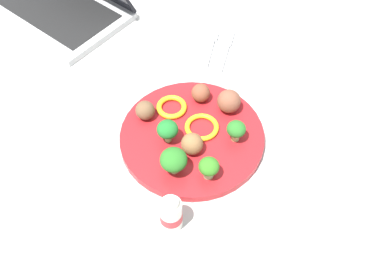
# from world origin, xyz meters

# --- Properties ---
(ground_plane) EXTENTS (4.00, 4.00, 0.00)m
(ground_plane) POSITION_xyz_m (0.00, 0.00, 0.00)
(ground_plane) COLOR #B2B2AD
(plate) EXTENTS (0.28, 0.28, 0.02)m
(plate) POSITION_xyz_m (0.00, 0.00, 0.01)
(plate) COLOR red
(plate) RESTS_ON ground_plane
(broccoli_floret_near_rim) EXTENTS (0.04, 0.04, 0.05)m
(broccoli_floret_near_rim) POSITION_xyz_m (-0.02, 0.04, 0.05)
(broccoli_floret_near_rim) COLOR #8ECC73
(broccoli_floret_near_rim) RESTS_ON plate
(broccoli_floret_back_right) EXTENTS (0.04, 0.04, 0.05)m
(broccoli_floret_back_right) POSITION_xyz_m (-0.09, -0.05, 0.04)
(broccoli_floret_back_right) COLOR #8FC47D
(broccoli_floret_back_right) RESTS_ON plate
(broccoli_floret_front_left) EXTENTS (0.04, 0.04, 0.05)m
(broccoli_floret_front_left) POSITION_xyz_m (0.01, -0.08, 0.04)
(broccoli_floret_front_left) COLOR #A2CC77
(broccoli_floret_front_left) RESTS_ON plate
(broccoli_floret_front_right) EXTENTS (0.05, 0.05, 0.06)m
(broccoli_floret_front_right) POSITION_xyz_m (-0.09, 0.02, 0.05)
(broccoli_floret_front_right) COLOR #A1C374
(broccoli_floret_front_right) RESTS_ON plate
(meatball_center) EXTENTS (0.05, 0.05, 0.05)m
(meatball_center) POSITION_xyz_m (0.08, -0.06, 0.04)
(meatball_center) COLOR brown
(meatball_center) RESTS_ON plate
(meatball_back_right) EXTENTS (0.04, 0.04, 0.04)m
(meatball_back_right) POSITION_xyz_m (0.09, -0.00, 0.04)
(meatball_back_right) COLOR brown
(meatball_back_right) RESTS_ON plate
(meatball_back_left) EXTENTS (0.04, 0.04, 0.04)m
(meatball_back_left) POSITION_xyz_m (0.03, 0.10, 0.04)
(meatball_back_left) COLOR brown
(meatball_back_left) RESTS_ON plate
(meatball_front_left) EXTENTS (0.04, 0.04, 0.04)m
(meatball_front_left) POSITION_xyz_m (-0.04, -0.01, 0.04)
(meatball_front_left) COLOR brown
(meatball_front_left) RESTS_ON plate
(pepper_ring_center) EXTENTS (0.09, 0.09, 0.01)m
(pepper_ring_center) POSITION_xyz_m (0.06, 0.05, 0.02)
(pepper_ring_center) COLOR yellow
(pepper_ring_center) RESTS_ON plate
(pepper_ring_back_left) EXTENTS (0.09, 0.09, 0.01)m
(pepper_ring_back_left) POSITION_xyz_m (0.02, -0.02, 0.02)
(pepper_ring_back_left) COLOR yellow
(pepper_ring_back_left) RESTS_ON plate
(napkin) EXTENTS (0.18, 0.13, 0.01)m
(napkin) POSITION_xyz_m (0.26, -0.01, 0.00)
(napkin) COLOR white
(napkin) RESTS_ON ground_plane
(fork) EXTENTS (0.12, 0.02, 0.01)m
(fork) POSITION_xyz_m (0.26, 0.01, 0.01)
(fork) COLOR silver
(fork) RESTS_ON napkin
(knife) EXTENTS (0.15, 0.02, 0.01)m
(knife) POSITION_xyz_m (0.26, -0.03, 0.01)
(knife) COLOR silver
(knife) RESTS_ON napkin
(yogurt_bottle) EXTENTS (0.04, 0.04, 0.08)m
(yogurt_bottle) POSITION_xyz_m (-0.18, -0.00, 0.03)
(yogurt_bottle) COLOR white
(yogurt_bottle) RESTS_ON ground_plane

